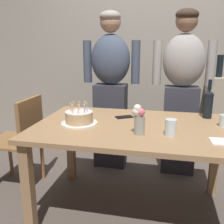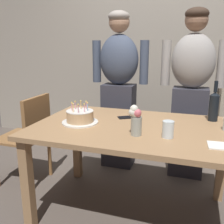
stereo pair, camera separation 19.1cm
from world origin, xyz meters
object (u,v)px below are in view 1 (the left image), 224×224
Objects in this scene: person_woman_cardigan at (182,91)px; person_man_bearded at (111,89)px; wine_bottle at (208,103)px; cell_phone at (124,117)px; birthday_cake at (79,118)px; dining_chair at (22,136)px; water_glass_far at (171,127)px; flower_vase at (139,118)px.

person_man_bearded is at bearing 0.00° from person_woman_cardigan.
wine_bottle is at bearing 111.40° from person_woman_cardigan.
person_woman_cardigan reaches higher than cell_phone.
person_woman_cardigan is at bearing 47.52° from birthday_cake.
person_man_bearded is at bearing 86.37° from birthday_cake.
person_woman_cardigan is (0.49, 0.61, 0.13)m from cell_phone.
person_man_bearded reaches higher than wine_bottle.
wine_bottle is 0.37× the size of dining_chair.
person_man_bearded is (-0.63, 0.98, 0.08)m from water_glass_far.
cell_phone is at bearing 51.62° from person_woman_cardigan.
wine_bottle is 0.19× the size of person_man_bearded.
birthday_cake is 1.06m from wine_bottle.
flower_vase is at bearing -99.41° from cell_phone.
cell_phone is at bearing 112.36° from person_man_bearded.
birthday_cake is at bearing -172.42° from cell_phone.
birthday_cake is 0.50m from flower_vase.
birthday_cake is 1.18m from person_woman_cardigan.
cell_phone is at bearing 112.44° from flower_vase.
wine_bottle is at bearing -20.57° from cell_phone.
cell_phone is 0.44m from flower_vase.
birthday_cake is at bearing -158.46° from wine_bottle.
dining_chair is at bearing 162.16° from flower_vase.
flower_vase is at bearing 72.16° from dining_chair.
birthday_cake reaches higher than water_glass_far.
person_man_bearded is 1.02m from dining_chair.
cell_phone is (-0.67, -0.13, -0.12)m from wine_bottle.
flower_vase reaches higher than birthday_cake.
birthday_cake is 0.40m from cell_phone.
cell_phone is (0.31, 0.25, -0.04)m from birthday_cake.
birthday_cake is 0.73m from dining_chair.
birthday_cake is at bearing 170.36° from water_glass_far.
flower_vase is at bearing 72.20° from person_woman_cardigan.
water_glass_far is 0.35× the size of wine_bottle.
cell_phone is 0.97m from dining_chair.
cell_phone is 0.69× the size of flower_vase.
person_woman_cardigan reaches higher than birthday_cake.
flower_vase reaches higher than water_glass_far.
water_glass_far is 0.53× the size of flower_vase.
person_woman_cardigan is (-0.19, 0.48, 0.01)m from wine_bottle.
person_woman_cardigan is 1.90× the size of dining_chair.
water_glass_far is 1.17m from person_man_bearded.
birthday_cake reaches higher than dining_chair.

